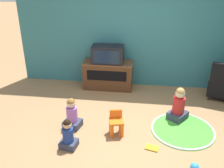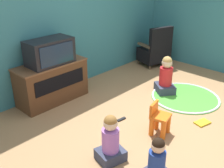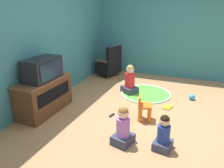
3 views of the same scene
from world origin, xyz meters
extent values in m
plane|color=#9E754C|center=(0.00, 0.00, 0.00)|extent=(30.00, 30.00, 0.00)
cube|color=teal|center=(-0.19, 2.18, 1.37)|extent=(5.61, 0.12, 2.74)
cube|color=#4C2D19|center=(-0.77, 1.85, 0.34)|extent=(1.18, 0.48, 0.67)
cube|color=brown|center=(-0.77, 1.85, 0.66)|extent=(1.20, 0.49, 0.02)
cube|color=black|center=(-0.77, 1.61, 0.42)|extent=(0.94, 0.01, 0.24)
cube|color=black|center=(-0.77, 1.83, 0.88)|extent=(0.74, 0.39, 0.41)
cube|color=#142338|center=(-0.77, 1.63, 0.88)|extent=(0.61, 0.02, 0.32)
cylinder|color=brown|center=(2.20, 1.77, 0.05)|extent=(0.04, 0.04, 0.10)
cylinder|color=brown|center=(1.69, 1.91, 0.05)|extent=(0.04, 0.04, 0.10)
cylinder|color=brown|center=(2.08, 1.35, 0.05)|extent=(0.04, 0.04, 0.10)
cylinder|color=brown|center=(1.57, 1.50, 0.05)|extent=(0.04, 0.04, 0.10)
cube|color=black|center=(1.89, 1.63, 0.25)|extent=(0.74, 0.66, 0.31)
cube|color=black|center=(1.83, 1.43, 0.66)|extent=(0.60, 0.26, 0.51)
cube|color=brown|center=(2.15, 1.56, 0.51)|extent=(0.19, 0.43, 0.05)
cube|color=brown|center=(1.62, 1.71, 0.51)|extent=(0.19, 0.43, 0.05)
cylinder|color=orange|center=(-0.42, -0.15, 0.15)|extent=(0.07, 0.07, 0.30)
cylinder|color=orange|center=(-0.24, -0.11, 0.15)|extent=(0.07, 0.07, 0.30)
cylinder|color=orange|center=(-0.45, 0.02, 0.15)|extent=(0.07, 0.07, 0.30)
cylinder|color=orange|center=(-0.28, 0.06, 0.15)|extent=(0.07, 0.07, 0.30)
cube|color=orange|center=(-0.35, -0.05, 0.28)|extent=(0.30, 0.29, 0.04)
cube|color=orange|center=(-0.37, 0.06, 0.38)|extent=(0.23, 0.08, 0.16)
cylinder|color=green|center=(0.88, 0.23, 0.01)|extent=(1.19, 1.19, 0.01)
torus|color=silver|center=(0.88, 0.23, 0.01)|extent=(1.18, 1.18, 0.04)
cylinder|color=navy|center=(-1.11, -0.51, 0.25)|extent=(0.18, 0.18, 0.26)
sphere|color=#D8AD8C|center=(-1.11, -0.51, 0.45)|extent=(0.15, 0.15, 0.15)
sphere|color=black|center=(-1.11, -0.51, 0.48)|extent=(0.14, 0.14, 0.14)
cube|color=#33384C|center=(-1.20, 0.08, 0.07)|extent=(0.37, 0.34, 0.14)
cylinder|color=#A566BF|center=(-1.20, 0.08, 0.28)|extent=(0.20, 0.20, 0.29)
sphere|color=beige|center=(-1.20, 0.08, 0.51)|extent=(0.17, 0.17, 0.17)
sphere|color=olive|center=(-1.20, 0.08, 0.54)|extent=(0.15, 0.15, 0.15)
cube|color=#33384C|center=(0.81, 0.62, 0.08)|extent=(0.46, 0.47, 0.15)
cylinder|color=red|center=(0.81, 0.62, 0.32)|extent=(0.23, 0.23, 0.33)
sphere|color=beige|center=(0.81, 0.62, 0.57)|extent=(0.19, 0.19, 0.19)
sphere|color=tan|center=(0.81, 0.62, 0.61)|extent=(0.17, 0.17, 0.17)
cube|color=gold|center=(0.30, -0.37, 0.01)|extent=(0.26, 0.20, 0.02)
cube|color=black|center=(-0.45, 0.57, 0.01)|extent=(0.15, 0.07, 0.02)
camera|label=1|loc=(0.08, -3.96, 2.92)|focal=42.00mm
camera|label=2|loc=(-3.01, -1.65, 2.14)|focal=42.00mm
camera|label=3|loc=(-3.90, -0.84, 1.98)|focal=35.00mm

